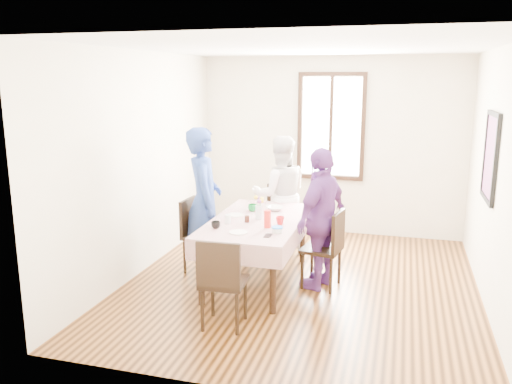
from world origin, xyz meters
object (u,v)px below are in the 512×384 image
chair_left (202,235)px  chair_right (322,249)px  chair_near (224,281)px  chair_far (280,219)px  person_left (203,201)px  person_right (321,218)px  dining_table (257,251)px  person_far (280,194)px

chair_left → chair_right: 1.51m
chair_left → chair_near: (0.75, -1.34, 0.00)m
chair_far → person_left: 1.34m
person_left → person_right: person_left is taller
chair_left → chair_right: bearing=88.8°
dining_table → chair_right: size_ratio=1.89×
chair_left → person_left: person_left is taller
chair_near → person_far: person_far is taller
dining_table → person_left: 0.92m
chair_left → chair_near: size_ratio=1.00×
dining_table → chair_near: chair_near is taller
chair_near → person_right: 1.48m
chair_right → chair_far: 1.36m
chair_left → person_right: 1.54m
chair_near → chair_left: bearing=115.6°
dining_table → chair_far: size_ratio=1.89×
dining_table → chair_left: chair_left is taller
person_right → chair_right: bearing=111.0°
person_left → person_far: size_ratio=1.11×
chair_right → person_left: size_ratio=0.50×
dining_table → person_right: person_right is taller
chair_far → person_far: 0.36m
chair_left → chair_far: bearing=146.4°
chair_near → person_right: person_right is taller
chair_far → person_far: bearing=83.3°
dining_table → person_far: (0.00, 1.16, 0.43)m
chair_far → chair_right: bearing=117.0°
dining_table → chair_left: bearing=167.9°
person_far → chair_left: bearing=31.0°
chair_right → person_right: (-0.02, -0.00, 0.36)m
dining_table → chair_left: (-0.75, 0.16, 0.08)m
person_far → person_right: bearing=101.5°
person_left → person_right: 1.48m
chair_left → chair_far: 1.27m
dining_table → chair_near: 1.19m
person_right → dining_table: bearing=-64.8°
chair_left → chair_right: (1.51, -0.11, 0.00)m
chair_near → person_left: person_left is taller
chair_right → chair_far: same height
dining_table → chair_right: bearing=4.1°
dining_table → chair_right: (0.75, 0.05, 0.08)m
chair_left → chair_near: bearing=32.1°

